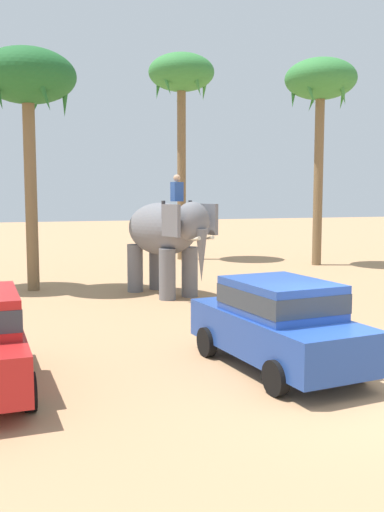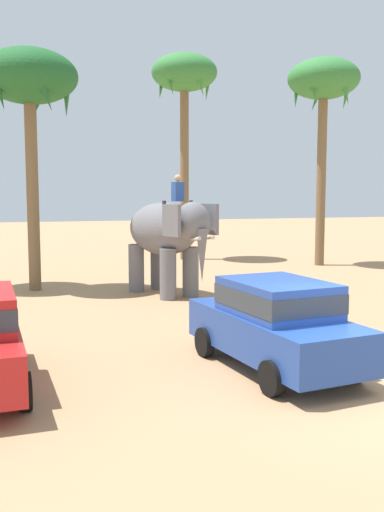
{
  "view_description": "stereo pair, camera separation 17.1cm",
  "coord_description": "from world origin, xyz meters",
  "px_view_note": "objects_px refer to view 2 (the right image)",
  "views": [
    {
      "loc": [
        -5.52,
        -7.99,
        3.33
      ],
      "look_at": [
        -0.67,
        7.0,
        1.6
      ],
      "focal_mm": 40.73,
      "sensor_mm": 36.0,
      "label": 1
    },
    {
      "loc": [
        -5.36,
        -8.04,
        3.33
      ],
      "look_at": [
        -0.67,
        7.0,
        1.6
      ],
      "focal_mm": 40.73,
      "sensor_mm": 36.0,
      "label": 2
    }
  ],
  "objects_px": {
    "palm_tree_far_back": "(323,86)",
    "elephant_with_mahout": "(167,234)",
    "palm_tree_left_of_road": "(29,83)",
    "palm_tree_near_hut": "(184,80)",
    "car_sedan_foreground": "(275,321)"
  },
  "relations": [
    {
      "from": "elephant_with_mahout",
      "to": "palm_tree_far_back",
      "type": "bearing_deg",
      "value": 32.35
    },
    {
      "from": "palm_tree_left_of_road",
      "to": "palm_tree_near_hut",
      "type": "bearing_deg",
      "value": 44.35
    },
    {
      "from": "palm_tree_near_hut",
      "to": "palm_tree_left_of_road",
      "type": "distance_m",
      "value": 10.69
    },
    {
      "from": "elephant_with_mahout",
      "to": "palm_tree_left_of_road",
      "type": "bearing_deg",
      "value": 150.58
    },
    {
      "from": "palm_tree_far_back",
      "to": "car_sedan_foreground",
      "type": "bearing_deg",
      "value": -122.5
    },
    {
      "from": "car_sedan_foreground",
      "to": "elephant_with_mahout",
      "type": "xyz_separation_m",
      "value": [
        0.1,
        8.31,
        1.06
      ]
    },
    {
      "from": "palm_tree_left_of_road",
      "to": "elephant_with_mahout",
      "type": "bearing_deg",
      "value": -29.42
    },
    {
      "from": "car_sedan_foreground",
      "to": "elephant_with_mahout",
      "type": "bearing_deg",
      "value": 89.32
    },
    {
      "from": "palm_tree_left_of_road",
      "to": "palm_tree_far_back",
      "type": "height_order",
      "value": "palm_tree_far_back"
    },
    {
      "from": "car_sedan_foreground",
      "to": "palm_tree_left_of_road",
      "type": "distance_m",
      "value": 12.81
    },
    {
      "from": "palm_tree_left_of_road",
      "to": "palm_tree_far_back",
      "type": "distance_m",
      "value": 13.23
    },
    {
      "from": "car_sedan_foreground",
      "to": "palm_tree_far_back",
      "type": "distance_m",
      "value": 17.88
    },
    {
      "from": "palm_tree_far_back",
      "to": "elephant_with_mahout",
      "type": "bearing_deg",
      "value": -147.65
    },
    {
      "from": "palm_tree_far_back",
      "to": "palm_tree_left_of_road",
      "type": "bearing_deg",
      "value": -165.83
    },
    {
      "from": "palm_tree_near_hut",
      "to": "palm_tree_left_of_road",
      "type": "relative_size",
      "value": 1.25
    }
  ]
}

